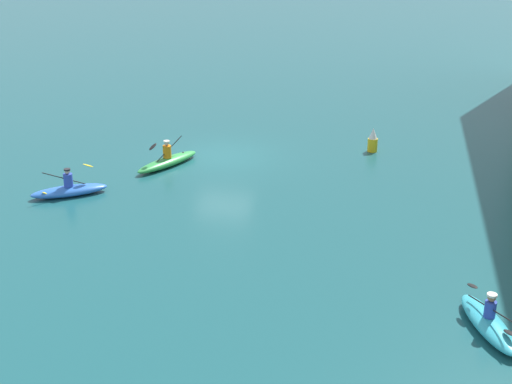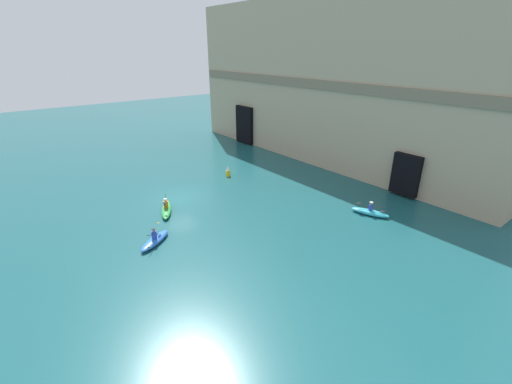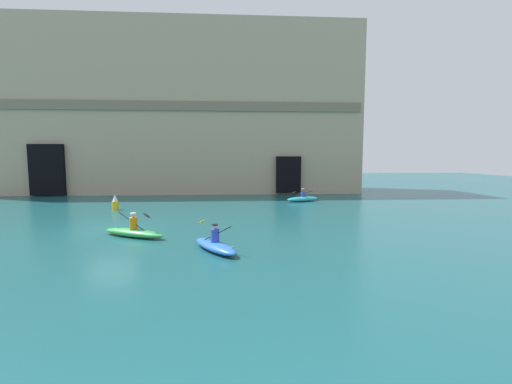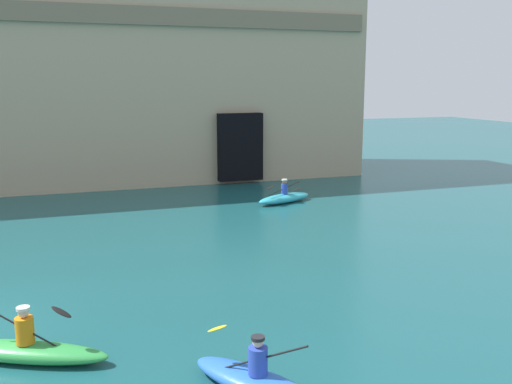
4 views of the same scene
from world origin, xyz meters
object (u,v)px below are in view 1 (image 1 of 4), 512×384
kayak_blue (69,190)px  kayak_green (168,161)px  marker_buoy (373,141)px  kayak_cyan (488,322)px

kayak_blue → kayak_green: size_ratio=0.85×
kayak_blue → marker_buoy: bearing=2.1°
kayak_cyan → kayak_blue: (-6.46, -14.73, -0.01)m
kayak_blue → marker_buoy: 13.41m
kayak_green → kayak_blue: bearing=-6.9°
kayak_cyan → marker_buoy: (-14.04, -3.68, 0.26)m
kayak_blue → marker_buoy: size_ratio=2.63×
kayak_blue → kayak_green: bearing=23.5°
kayak_blue → marker_buoy: kayak_blue is taller
kayak_cyan → kayak_blue: size_ratio=1.05×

